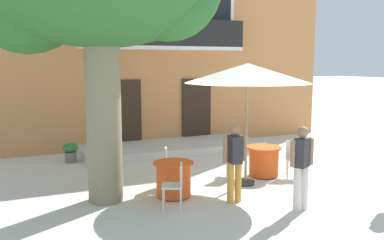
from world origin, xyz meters
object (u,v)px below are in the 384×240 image
(cafe_chair_near_tree_0, at_px, (294,156))
(cafe_chair_near_tree_1, at_px, (234,155))
(pedestrian_by_tree, at_px, (235,159))
(cafe_chair_middle_1, at_px, (170,164))
(pedestrian_mid_plaza, at_px, (302,163))
(cafe_chair_middle_0, at_px, (176,183))
(ground_planter_left, at_px, (70,151))
(cafe_table_near_tree, at_px, (264,161))
(cafe_table_middle, at_px, (173,179))
(cafe_umbrella, at_px, (247,74))

(cafe_chair_near_tree_0, xyz_separation_m, cafe_chair_near_tree_1, (-1.36, 0.65, 0.00))
(pedestrian_by_tree, bearing_deg, cafe_chair_middle_1, 117.97)
(pedestrian_mid_plaza, xyz_separation_m, pedestrian_by_tree, (-0.96, 0.92, -0.02))
(cafe_chair_near_tree_1, bearing_deg, cafe_chair_middle_0, -143.50)
(cafe_chair_middle_0, height_order, ground_planter_left, cafe_chair_middle_0)
(ground_planter_left, distance_m, pedestrian_mid_plaza, 6.88)
(cafe_table_near_tree, height_order, ground_planter_left, cafe_table_near_tree)
(cafe_table_middle, bearing_deg, cafe_chair_near_tree_0, 4.75)
(cafe_chair_near_tree_0, relative_size, pedestrian_by_tree, 0.56)
(cafe_chair_near_tree_0, distance_m, pedestrian_mid_plaza, 2.49)
(cafe_table_near_tree, distance_m, cafe_umbrella, 2.39)
(pedestrian_mid_plaza, height_order, pedestrian_by_tree, pedestrian_mid_plaza)
(cafe_chair_near_tree_0, distance_m, ground_planter_left, 6.27)
(cafe_chair_near_tree_0, distance_m, cafe_chair_middle_0, 3.73)
(cafe_chair_middle_1, height_order, pedestrian_by_tree, pedestrian_by_tree)
(cafe_table_near_tree, bearing_deg, cafe_chair_near_tree_1, 153.16)
(cafe_umbrella, bearing_deg, ground_planter_left, 131.81)
(cafe_chair_near_tree_1, xyz_separation_m, cafe_chair_middle_0, (-2.23, -1.65, 0.00))
(cafe_table_middle, relative_size, pedestrian_by_tree, 0.53)
(cafe_table_near_tree, relative_size, pedestrian_mid_plaza, 0.52)
(cafe_umbrella, height_order, pedestrian_by_tree, cafe_umbrella)
(ground_planter_left, height_order, pedestrian_by_tree, pedestrian_by_tree)
(cafe_chair_middle_0, xyz_separation_m, pedestrian_by_tree, (1.25, -0.11, 0.39))
(cafe_chair_middle_0, xyz_separation_m, cafe_chair_middle_1, (0.43, 1.45, 0.00))
(ground_planter_left, height_order, pedestrian_mid_plaza, pedestrian_mid_plaza)
(cafe_chair_near_tree_1, distance_m, pedestrian_mid_plaza, 2.71)
(cafe_umbrella, bearing_deg, cafe_chair_near_tree_0, 4.47)
(cafe_chair_middle_0, relative_size, cafe_chair_middle_1, 1.00)
(cafe_table_near_tree, bearing_deg, cafe_chair_near_tree_0, -24.40)
(cafe_table_near_tree, relative_size, cafe_chair_near_tree_1, 0.95)
(cafe_table_middle, distance_m, pedestrian_mid_plaza, 2.70)
(cafe_chair_middle_1, height_order, ground_planter_left, cafe_chair_middle_1)
(cafe_table_middle, relative_size, cafe_chair_middle_0, 0.95)
(cafe_chair_near_tree_1, bearing_deg, pedestrian_by_tree, -119.20)
(pedestrian_mid_plaza, bearing_deg, cafe_table_near_tree, 73.44)
(cafe_chair_middle_1, distance_m, pedestrian_by_tree, 1.80)
(cafe_umbrella, bearing_deg, pedestrian_by_tree, -131.10)
(cafe_chair_near_tree_0, bearing_deg, cafe_umbrella, -175.53)
(cafe_umbrella, relative_size, ground_planter_left, 5.08)
(cafe_table_near_tree, xyz_separation_m, cafe_chair_near_tree_1, (-0.67, 0.34, 0.14))
(cafe_chair_near_tree_1, bearing_deg, ground_planter_left, 138.99)
(pedestrian_mid_plaza, relative_size, pedestrian_by_tree, 1.02)
(cafe_table_middle, xyz_separation_m, cafe_umbrella, (1.89, 0.16, 2.22))
(cafe_chair_near_tree_0, height_order, cafe_umbrella, cafe_umbrella)
(cafe_chair_near_tree_1, distance_m, cafe_umbrella, 2.22)
(cafe_chair_near_tree_0, bearing_deg, pedestrian_mid_plaza, -124.29)
(cafe_chair_near_tree_0, relative_size, cafe_chair_near_tree_1, 1.00)
(cafe_chair_near_tree_0, xyz_separation_m, cafe_umbrella, (-1.48, -0.12, 2.08))
(cafe_chair_near_tree_1, xyz_separation_m, cafe_chair_middle_1, (-1.81, -0.21, 0.00))
(ground_planter_left, bearing_deg, cafe_chair_near_tree_0, -37.36)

